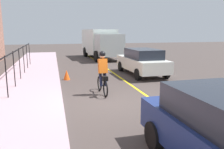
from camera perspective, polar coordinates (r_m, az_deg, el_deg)
The scene contains 8 objects.
ground_plane at distance 8.76m, azimuth -0.13°, elevation -6.74°, with size 80.00×80.00×0.00m, color #423835.
lane_line_centre at distance 9.27m, azimuth 9.55°, elevation -5.89°, with size 36.00×0.12×0.01m, color yellow.
sidewalk at distance 8.60m, azimuth -22.86°, elevation -7.44°, with size 40.00×3.20×0.15m, color #AA8F9B.
iron_fence at distance 9.36m, azimuth -24.98°, elevation 1.73°, with size 18.16×0.04×1.60m.
cyclist_lead at distance 9.59m, azimuth -2.33°, elevation 0.40°, with size 1.71×0.37×1.83m.
patrol_sedan at distance 14.05m, azimuth 7.50°, elevation 3.29°, with size 4.45×2.02×1.58m.
box_truck_background at distance 22.47m, azimuth -2.79°, elevation 8.02°, with size 6.88×2.98×2.78m.
traffic_cone_near at distance 12.78m, azimuth -11.23°, elevation -0.10°, with size 0.36×0.36×0.54m, color #F85916.
Camera 1 is at (-8.10, 2.05, 2.65)m, focal length 36.75 mm.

